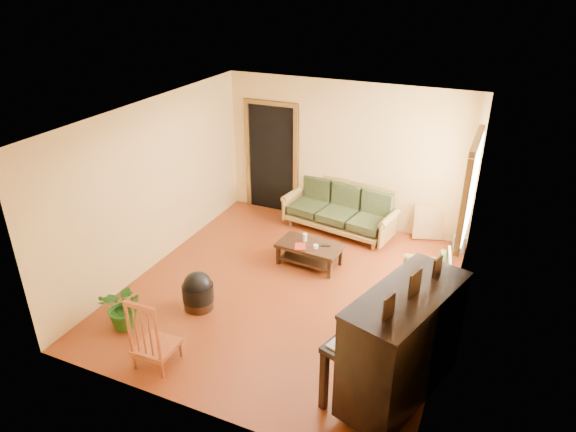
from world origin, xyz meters
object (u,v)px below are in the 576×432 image
at_px(sofa, 339,209).
at_px(potted_plant, 124,306).
at_px(footstool, 198,295).
at_px(red_chair, 154,330).
at_px(piano, 402,347).
at_px(armchair, 423,277).
at_px(ceramic_crock, 459,244).
at_px(coffee_table, 310,254).

distance_m(sofa, potted_plant, 4.10).
distance_m(footstool, red_chair, 1.19).
xyz_separation_m(piano, footstool, (-2.91, 0.53, -0.48)).
xyz_separation_m(sofa, armchair, (1.78, -1.57, -0.04)).
bearing_deg(sofa, piano, -52.26).
bearing_deg(armchair, piano, -96.02).
relative_size(sofa, piano, 1.28).
bearing_deg(piano, footstool, -172.72).
bearing_deg(sofa, red_chair, -92.16).
height_order(ceramic_crock, potted_plant, potted_plant).
bearing_deg(potted_plant, red_chair, -26.54).
height_order(armchair, potted_plant, armchair).
relative_size(sofa, armchair, 2.58).
relative_size(sofa, ceramic_crock, 7.42).
bearing_deg(footstool, potted_plant, -130.30).
bearing_deg(sofa, coffee_table, -82.09).
bearing_deg(piano, red_chair, -149.65).
bearing_deg(potted_plant, piano, 3.61).
distance_m(coffee_table, red_chair, 2.98).
relative_size(coffee_table, red_chair, 1.04).
distance_m(red_chair, potted_plant, 0.91).
bearing_deg(footstool, ceramic_crock, 45.00).
distance_m(sofa, footstool, 3.17).
distance_m(armchair, footstool, 3.14).
xyz_separation_m(ceramic_crock, potted_plant, (-3.74, -3.86, 0.18)).
distance_m(piano, footstool, 2.99).
bearing_deg(footstool, piano, -10.29).
bearing_deg(red_chair, armchair, 42.57).
bearing_deg(red_chair, piano, 11.07).
relative_size(armchair, footstool, 1.77).
height_order(sofa, piano, piano).
bearing_deg(armchair, coffee_table, 162.20).
height_order(sofa, red_chair, red_chair).
xyz_separation_m(sofa, coffee_table, (-0.04, -1.30, -0.24)).
relative_size(coffee_table, armchair, 1.30).
bearing_deg(coffee_table, red_chair, -106.09).
distance_m(coffee_table, armchair, 1.85).
distance_m(piano, ceramic_crock, 3.68).
distance_m(armchair, red_chair, 3.68).
height_order(sofa, armchair, sofa).
bearing_deg(piano, armchair, 110.74).
height_order(armchair, footstool, armchair).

